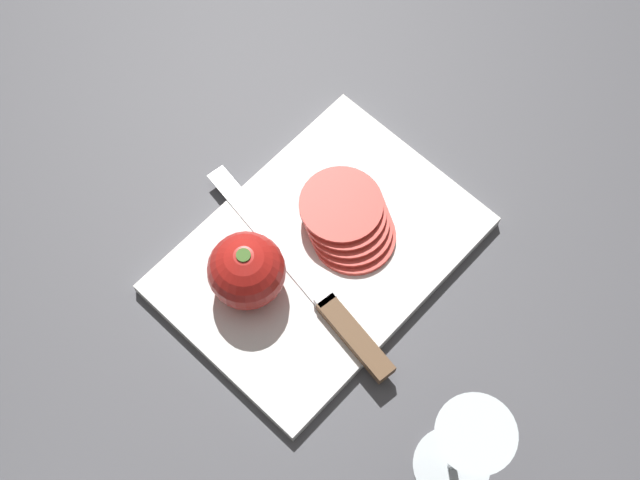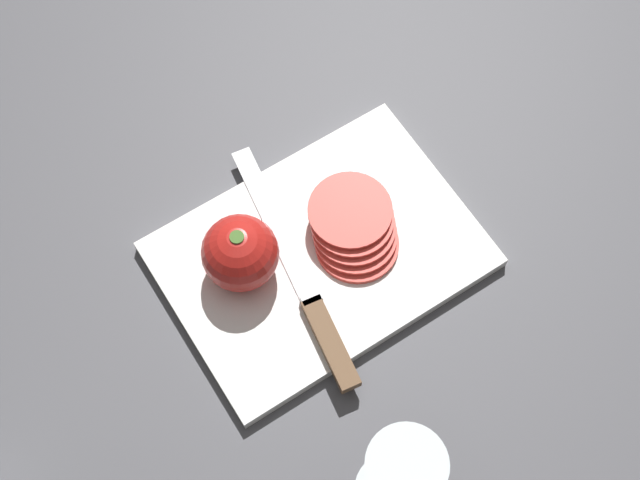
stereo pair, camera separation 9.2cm
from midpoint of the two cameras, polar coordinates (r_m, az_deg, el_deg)
ground_plane at (r=0.95m, az=-0.25°, el=-1.99°), size 3.00×3.00×0.00m
cutting_board at (r=0.95m, az=2.74°, el=-1.25°), size 0.32×0.23×0.02m
wine_glass at (r=0.80m, az=8.66°, el=-14.98°), size 0.08×0.08×0.15m
whole_tomato at (r=0.90m, az=-2.26°, el=-1.17°), size 0.08×0.08×0.08m
knife at (r=0.91m, az=2.76°, el=-5.10°), size 0.06×0.30×0.01m
tomato_slice_stack_near at (r=0.94m, az=4.94°, el=0.50°), size 0.10×0.12×0.03m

